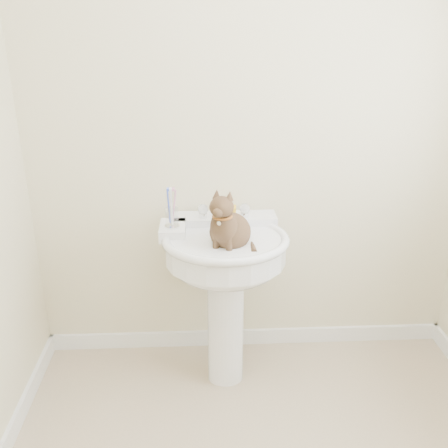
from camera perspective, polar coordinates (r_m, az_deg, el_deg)
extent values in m
cube|color=white|center=(2.91, 2.66, -12.74)|extent=(2.20, 0.02, 0.09)
cylinder|color=white|center=(2.51, 0.18, -11.57)|extent=(0.18, 0.18, 0.63)
cylinder|color=white|center=(2.30, 0.20, -3.02)|extent=(0.55, 0.55, 0.12)
ellipsoid|color=white|center=(2.33, 0.19, -4.36)|extent=(0.51, 0.44, 0.20)
torus|color=white|center=(2.28, 0.20, -1.76)|extent=(0.59, 0.59, 0.04)
cube|color=white|center=(2.46, -0.05, 0.40)|extent=(0.52, 0.14, 0.06)
cube|color=white|center=(2.35, -5.88, -0.75)|extent=(0.12, 0.18, 0.06)
cylinder|color=silver|center=(2.40, 0.00, 1.15)|extent=(0.05, 0.05, 0.05)
cylinder|color=silver|center=(2.35, 0.06, 1.40)|extent=(0.04, 0.04, 0.14)
sphere|color=white|center=(2.41, -2.64, 1.72)|extent=(0.06, 0.06, 0.06)
sphere|color=white|center=(2.42, 2.58, 1.81)|extent=(0.06, 0.06, 0.06)
cube|color=gold|center=(2.48, 0.34, 1.68)|extent=(0.09, 0.06, 0.03)
cylinder|color=silver|center=(2.32, -5.93, -0.25)|extent=(0.07, 0.07, 0.01)
cylinder|color=white|center=(2.30, -5.98, 0.81)|extent=(0.06, 0.06, 0.09)
cylinder|color=blue|center=(2.28, -6.33, 1.98)|extent=(0.01, 0.01, 0.17)
cylinder|color=white|center=(2.28, -6.03, 1.98)|extent=(0.01, 0.01, 0.17)
cylinder|color=pink|center=(2.28, -5.73, 1.99)|extent=(0.01, 0.01, 0.17)
ellipsoid|color=brown|center=(2.24, 0.52, -0.85)|extent=(0.19, 0.22, 0.17)
ellipsoid|color=brown|center=(2.15, 0.64, -0.32)|extent=(0.12, 0.11, 0.15)
ellipsoid|color=brown|center=(2.09, 0.69, 1.88)|extent=(0.10, 0.09, 0.09)
cone|color=brown|center=(2.09, -0.13, 3.30)|extent=(0.04, 0.04, 0.04)
cone|color=brown|center=(2.09, 1.47, 3.32)|extent=(0.04, 0.04, 0.04)
cylinder|color=brown|center=(2.28, 2.94, -1.96)|extent=(0.03, 0.03, 0.20)
torus|color=brown|center=(2.11, 0.67, 0.83)|extent=(0.09, 0.09, 0.01)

